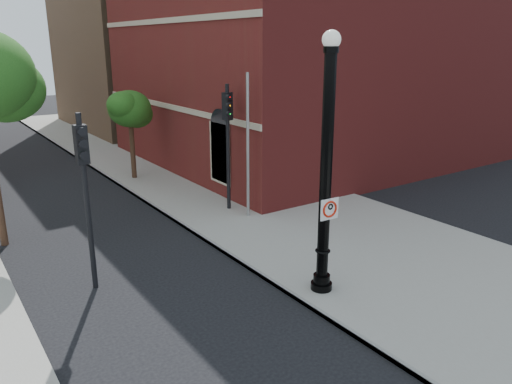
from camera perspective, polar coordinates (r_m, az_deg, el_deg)
ground at (r=12.31m, az=-2.36°, el=-15.22°), size 120.00×120.00×0.00m
sidewalk_right at (r=23.04m, az=-3.04°, el=0.42°), size 8.00×60.00×0.12m
curb_edge at (r=21.33m, az=-12.11°, el=-1.26°), size 0.10×60.00×0.14m
brick_wall_building at (r=31.41m, az=9.03°, el=16.04°), size 22.30×16.30×12.50m
bg_building_tan_b at (r=44.44m, az=-5.87°, el=17.25°), size 22.00×14.00×14.00m
lamppost at (r=12.75m, az=7.96°, el=1.23°), size 0.58×0.58×6.81m
no_parking_sign at (r=12.84m, az=8.40°, el=-1.92°), size 0.56×0.09×0.56m
traffic_signal_left at (r=13.64m, az=-19.03°, el=1.97°), size 0.31×0.40×4.83m
traffic_signal_right at (r=19.31m, az=-3.25°, el=7.38°), size 0.39×0.44×5.03m
utility_pole at (r=18.56m, az=-0.94°, el=5.02°), size 0.11×0.11×5.51m
street_tree_c at (r=24.81m, az=-14.20°, el=9.09°), size 2.42×2.19×4.37m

